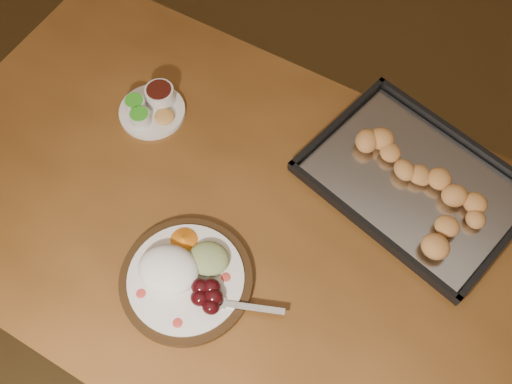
% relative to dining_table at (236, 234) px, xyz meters
% --- Properties ---
extents(ground, '(4.00, 4.00, 0.00)m').
position_rel_dining_table_xyz_m(ground, '(-0.00, -0.10, -0.65)').
color(ground, '#503B1B').
rests_on(ground, ground).
extents(dining_table, '(1.65, 1.18, 0.75)m').
position_rel_dining_table_xyz_m(dining_table, '(0.00, 0.00, 0.00)').
color(dining_table, brown).
rests_on(dining_table, ground).
extents(dinner_plate, '(0.36, 0.28, 0.06)m').
position_rel_dining_table_xyz_m(dinner_plate, '(-0.05, -0.17, 0.12)').
color(dinner_plate, black).
rests_on(dinner_plate, dining_table).
extents(condiment_saucer, '(0.16, 0.16, 0.05)m').
position_rel_dining_table_xyz_m(condiment_saucer, '(-0.28, 0.20, 0.12)').
color(condiment_saucer, silver).
rests_on(condiment_saucer, dining_table).
extents(baking_tray, '(0.57, 0.51, 0.05)m').
position_rel_dining_table_xyz_m(baking_tray, '(0.36, 0.21, 0.11)').
color(baking_tray, black).
rests_on(baking_tray, dining_table).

